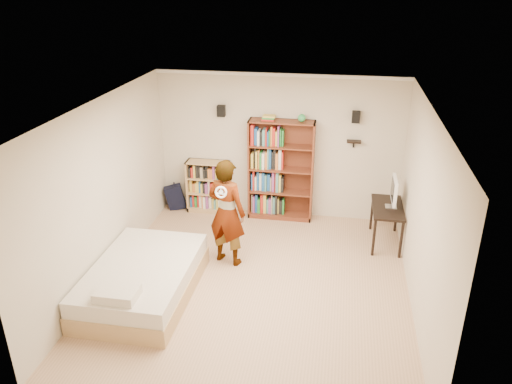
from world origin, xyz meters
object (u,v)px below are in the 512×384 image
computer_desk (386,225)px  daybed (143,276)px  low_bookshelf (209,187)px  tall_bookshelf (281,171)px  person (227,212)px

computer_desk → daybed: bearing=-148.4°
low_bookshelf → computer_desk: size_ratio=1.01×
tall_bookshelf → low_bookshelf: tall_bookshelf is taller
low_bookshelf → person: 1.96m
computer_desk → person: person is taller
low_bookshelf → person: person is taller
person → computer_desk: bearing=-139.2°
low_bookshelf → daybed: size_ratio=0.48×
tall_bookshelf → daybed: 3.34m
tall_bookshelf → daybed: (-1.61, -2.86, -0.63)m
tall_bookshelf → person: size_ratio=1.08×
tall_bookshelf → person: 1.86m
tall_bookshelf → low_bookshelf: 1.47m
tall_bookshelf → daybed: size_ratio=0.89×
person → daybed: bearing=66.4°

